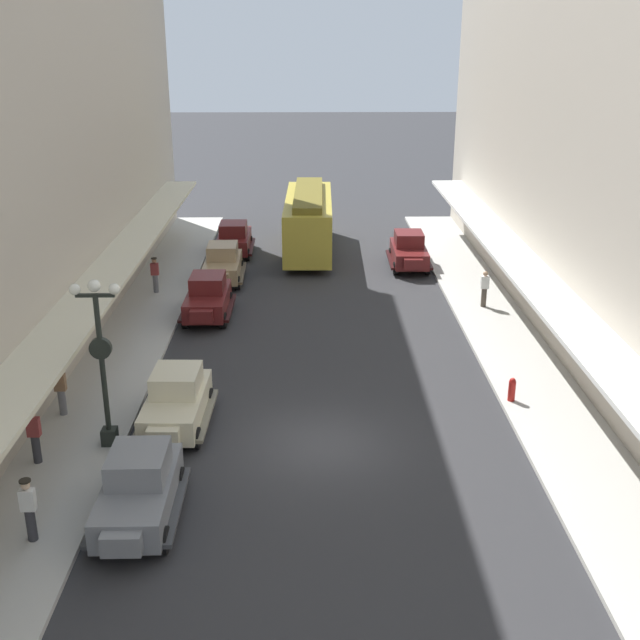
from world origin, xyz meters
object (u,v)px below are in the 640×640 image
(parked_car_1, at_px, (208,296))
(pedestrian_0, at_px, (155,275))
(parked_car_4, at_px, (176,399))
(parked_car_5, at_px, (139,487))
(fire_hydrant, at_px, (512,389))
(pedestrian_1, at_px, (61,390))
(pedestrian_4, at_px, (35,435))
(parked_car_0, at_px, (409,250))
(lamp_post_with_clock, at_px, (101,357))
(pedestrian_2, at_px, (29,509))
(parked_car_2, at_px, (234,238))
(streetcar, at_px, (309,219))
(pedestrian_3, at_px, (484,289))
(parked_car_3, at_px, (223,263))

(parked_car_1, bearing_deg, pedestrian_0, 132.95)
(parked_car_4, distance_m, parked_car_5, 5.05)
(fire_hydrant, xyz_separation_m, pedestrian_1, (-14.71, -0.76, 0.43))
(fire_hydrant, xyz_separation_m, pedestrian_4, (-14.58, -3.77, 0.45))
(parked_car_0, height_order, lamp_post_with_clock, lamp_post_with_clock)
(parked_car_1, height_order, lamp_post_with_clock, lamp_post_with_clock)
(pedestrian_2, bearing_deg, parked_car_5, 23.40)
(pedestrian_1, bearing_deg, parked_car_2, 78.95)
(pedestrian_2, bearing_deg, lamp_post_with_clock, 80.60)
(parked_car_4, bearing_deg, parked_car_5, -92.02)
(pedestrian_4, bearing_deg, pedestrian_0, 87.66)
(lamp_post_with_clock, bearing_deg, parked_car_0, 59.28)
(streetcar, relative_size, pedestrian_1, 5.88)
(pedestrian_0, bearing_deg, lamp_post_with_clock, -85.29)
(parked_car_2, height_order, parked_car_4, same)
(pedestrian_3, bearing_deg, parked_car_2, 141.73)
(parked_car_5, bearing_deg, fire_hydrant, 30.02)
(parked_car_4, height_order, pedestrian_1, parked_car_4)
(pedestrian_1, bearing_deg, fire_hydrant, 2.96)
(parked_car_2, height_order, pedestrian_3, parked_car_2)
(streetcar, height_order, fire_hydrant, streetcar)
(parked_car_5, bearing_deg, parked_car_2, 89.44)
(parked_car_2, distance_m, parked_car_4, 20.29)
(parked_car_2, height_order, lamp_post_with_clock, lamp_post_with_clock)
(parked_car_4, height_order, pedestrian_0, parked_car_4)
(parked_car_0, relative_size, pedestrian_1, 2.61)
(pedestrian_3, xyz_separation_m, pedestrian_4, (-15.64, -13.28, 0.02))
(lamp_post_with_clock, bearing_deg, pedestrian_2, -99.40)
(parked_car_1, relative_size, pedestrian_3, 2.60)
(pedestrian_1, height_order, pedestrian_4, pedestrian_4)
(parked_car_2, xyz_separation_m, parked_car_5, (-0.25, -25.34, 0.00))
(pedestrian_0, bearing_deg, parked_car_1, -47.05)
(parked_car_5, distance_m, lamp_post_with_clock, 4.52)
(parked_car_0, distance_m, parked_car_3, 9.80)
(pedestrian_0, xyz_separation_m, pedestrian_4, (-0.63, -15.57, 0.00))
(pedestrian_1, bearing_deg, parked_car_5, -57.57)
(parked_car_0, bearing_deg, parked_car_1, -142.32)
(parked_car_2, height_order, pedestrian_2, parked_car_2)
(parked_car_3, height_order, parked_car_5, same)
(pedestrian_4, bearing_deg, pedestrian_2, -74.15)
(parked_car_4, height_order, streetcar, streetcar)
(parked_car_3, distance_m, streetcar, 6.85)
(pedestrian_1, bearing_deg, pedestrian_2, -80.04)
(pedestrian_3, bearing_deg, parked_car_5, -127.40)
(parked_car_0, relative_size, parked_car_1, 1.00)
(parked_car_4, bearing_deg, pedestrian_1, 170.77)
(parked_car_3, distance_m, pedestrian_2, 21.54)
(parked_car_0, xyz_separation_m, pedestrian_3, (2.54, -6.73, 0.05))
(lamp_post_with_clock, distance_m, fire_hydrant, 13.26)
(parked_car_3, relative_size, parked_car_5, 1.00)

